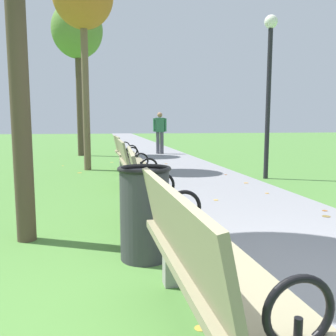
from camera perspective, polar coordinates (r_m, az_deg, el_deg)
The scene contains 11 objects.
ground_plane at distance 2.48m, azimuth 16.20°, elevation -22.54°, with size 80.00×80.00×0.00m, color #4C7F38.
paved_walkway at distance 20.07m, azimuth -4.30°, elevation 3.76°, with size 2.23×44.00×0.02m, color gray.
park_bench_1 at distance 1.99m, azimuth 5.08°, elevation -14.55°, with size 0.52×1.61×0.90m.
park_bench_2 at distance 4.38m, azimuth -3.69°, elevation -2.45°, with size 0.53×1.62×0.90m.
park_bench_3 at distance 6.77m, azimuth -6.08°, elevation 0.95°, with size 0.49×1.61×0.90m.
park_bench_4 at distance 8.96m, azimuth -7.14°, elevation 2.47°, with size 0.53×1.62×0.90m.
tree_3 at distance 14.14m, azimuth -14.39°, elevation 20.45°, with size 1.83×1.83×5.58m.
pedestrian_walking at distance 13.97m, azimuth -1.32°, elevation 6.03°, with size 0.53×0.25×1.62m.
trash_bin at distance 3.21m, azimuth -3.79°, elevation -7.17°, with size 0.48×0.48×0.84m.
lamp_post at distance 8.14m, azimuth 15.97°, elevation 14.64°, with size 0.28×0.28×3.48m.
scattered_leaves at distance 5.95m, azimuth 0.50°, elevation -4.47°, with size 4.48×11.22×0.02m.
Camera 1 is at (-1.00, -1.92, 1.22)m, focal length 37.88 mm.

